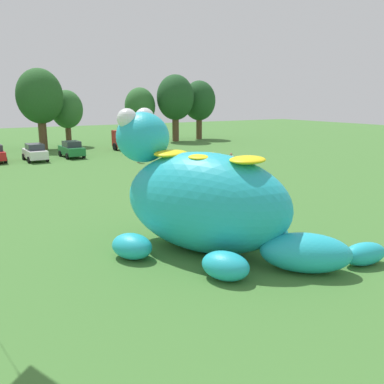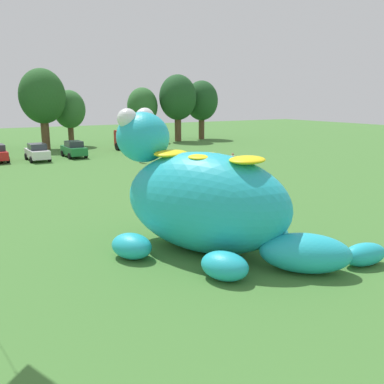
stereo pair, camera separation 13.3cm
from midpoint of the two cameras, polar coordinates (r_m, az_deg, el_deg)
name	(u,v)px [view 1 (the left image)]	position (r m, az deg, el deg)	size (l,w,h in m)	color
ground_plane	(190,245)	(17.30, -0.48, -7.41)	(160.00, 160.00, 0.00)	#427533
giant_inflatable_creature	(205,201)	(16.13, 1.66, -1.23)	(9.08, 9.47, 5.66)	#23B2C6
car_white	(35,152)	(43.21, -21.32, 5.23)	(2.04, 4.15, 1.72)	white
car_green	(72,149)	(44.63, -16.67, 5.79)	(2.08, 4.17, 1.72)	#1E7238
box_truck	(132,138)	(47.60, -8.54, 7.50)	(2.78, 6.54, 2.95)	#B2231E
tree_centre	(40,97)	(52.69, -20.71, 12.42)	(5.39, 5.39, 9.58)	brown
tree_centre_right	(67,110)	(55.30, -17.27, 11.01)	(4.02, 4.02, 7.14)	brown
tree_mid_right	(140,107)	(58.55, -7.39, 11.84)	(4.28, 4.28, 7.59)	brown
tree_right	(175,98)	(59.26, -2.43, 13.09)	(5.30, 5.30, 9.41)	brown
tree_far_right	(199,101)	(62.59, 0.96, 12.68)	(4.91, 4.91, 8.72)	brown
spectator_near_inflatable	(231,163)	(33.57, 5.39, 4.05)	(0.38, 0.26, 1.71)	#726656
spectator_by_cars	(138,154)	(39.43, -7.66, 5.32)	(0.38, 0.26, 1.71)	#726656
spectator_wandering	(157,195)	(22.42, -5.15, -0.42)	(0.38, 0.26, 1.71)	#2D334C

